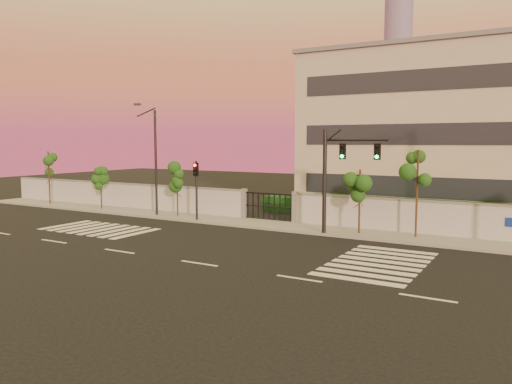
% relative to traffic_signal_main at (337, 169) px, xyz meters
% --- Properties ---
extents(ground, '(120.00, 120.00, 0.00)m').
position_rel_traffic_signal_main_xyz_m(ground, '(-3.00, -9.25, -3.93)').
color(ground, black).
rests_on(ground, ground).
extents(sidewalk, '(60.00, 3.00, 0.15)m').
position_rel_traffic_signal_main_xyz_m(sidewalk, '(-3.00, 1.25, -3.85)').
color(sidewalk, gray).
rests_on(sidewalk, ground).
extents(perimeter_wall, '(60.00, 0.36, 2.20)m').
position_rel_traffic_signal_main_xyz_m(perimeter_wall, '(-2.89, 2.75, -2.86)').
color(perimeter_wall, '#ABADB2').
rests_on(perimeter_wall, ground).
extents(hedge_row, '(41.00, 4.25, 1.80)m').
position_rel_traffic_signal_main_xyz_m(hedge_row, '(-1.83, 5.49, -3.11)').
color(hedge_row, black).
rests_on(hedge_row, ground).
extents(institutional_building, '(24.40, 12.40, 12.25)m').
position_rel_traffic_signal_main_xyz_m(institutional_building, '(6.00, 12.74, 2.23)').
color(institutional_building, '#BBB59E').
rests_on(institutional_building, ground).
extents(distant_skyscraper, '(16.00, 16.00, 118.00)m').
position_rel_traffic_signal_main_xyz_m(distant_skyscraper, '(-68.00, 270.75, 58.06)').
color(distant_skyscraper, slate).
rests_on(distant_skyscraper, ground).
extents(road_markings, '(57.00, 7.62, 0.02)m').
position_rel_traffic_signal_main_xyz_m(road_markings, '(-4.58, -5.49, -3.92)').
color(road_markings, silver).
rests_on(road_markings, ground).
extents(street_tree_a, '(1.48, 1.18, 4.67)m').
position_rel_traffic_signal_main_xyz_m(street_tree_a, '(-26.83, 1.10, -0.49)').
color(street_tree_a, '#382314').
rests_on(street_tree_a, ground).
extents(street_tree_b, '(1.30, 1.04, 3.54)m').
position_rel_traffic_signal_main_xyz_m(street_tree_b, '(-20.34, 0.96, -1.32)').
color(street_tree_b, '#382314').
rests_on(street_tree_b, ground).
extents(street_tree_c, '(1.31, 1.04, 3.91)m').
position_rel_traffic_signal_main_xyz_m(street_tree_c, '(-12.63, 1.09, -1.04)').
color(street_tree_c, '#382314').
rests_on(street_tree_c, ground).
extents(street_tree_d, '(1.43, 1.14, 3.90)m').
position_rel_traffic_signal_main_xyz_m(street_tree_d, '(1.06, 0.98, -1.05)').
color(street_tree_d, '#382314').
rests_on(street_tree_d, ground).
extents(street_tree_e, '(1.42, 1.13, 5.07)m').
position_rel_traffic_signal_main_xyz_m(street_tree_e, '(4.21, 1.46, -0.20)').
color(street_tree_e, '#382314').
rests_on(street_tree_e, ground).
extents(traffic_signal_main, '(3.91, 0.80, 6.21)m').
position_rel_traffic_signal_main_xyz_m(traffic_signal_main, '(0.00, 0.00, 0.00)').
color(traffic_signal_main, black).
rests_on(traffic_signal_main, ground).
extents(traffic_signal_secondary, '(0.33, 0.33, 4.19)m').
position_rel_traffic_signal_main_xyz_m(traffic_signal_secondary, '(-10.29, 0.22, -1.27)').
color(traffic_signal_secondary, black).
rests_on(traffic_signal_secondary, ground).
extents(streetlight_west, '(0.49, 1.96, 8.15)m').
position_rel_traffic_signal_main_xyz_m(streetlight_west, '(-14.25, 0.45, 0.48)').
color(streetlight_west, black).
rests_on(streetlight_west, ground).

